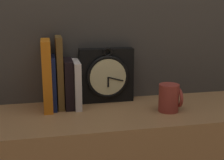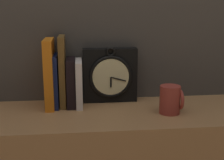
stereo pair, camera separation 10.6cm
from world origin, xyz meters
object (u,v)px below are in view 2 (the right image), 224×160
object	(u,v)px
book_slot1_navy	(57,81)
book_slot0_orange	(50,74)
book_slot4_white	(79,83)
mug	(171,100)
clock	(110,75)
book_slot3_black	(71,82)
book_slot2_brown	(63,71)

from	to	relation	value
book_slot1_navy	book_slot0_orange	bearing A→B (deg)	-159.34
book_slot4_white	mug	xyz separation A→B (m)	(0.31, -0.12, -0.04)
book_slot1_navy	mug	bearing A→B (deg)	-17.70
clock	book_slot1_navy	size ratio (longest dim) A/B	1.13
book_slot1_navy	book_slot3_black	distance (m)	0.05
book_slot1_navy	book_slot4_white	size ratio (longest dim) A/B	1.12
book_slot1_navy	book_slot2_brown	distance (m)	0.04
book_slot3_black	mug	bearing A→B (deg)	-20.28
book_slot0_orange	mug	bearing A→B (deg)	-15.71
book_slot4_white	mug	size ratio (longest dim) A/B	1.74
book_slot1_navy	mug	xyz separation A→B (m)	(0.40, -0.13, -0.05)
book_slot0_orange	book_slot4_white	size ratio (longest dim) A/B	1.46
book_slot0_orange	book_slot4_white	xyz separation A→B (m)	(0.10, 0.00, -0.04)
book_slot0_orange	book_slot2_brown	distance (m)	0.05
clock	book_slot0_orange	size ratio (longest dim) A/B	0.86
book_slot0_orange	book_slot1_navy	xyz separation A→B (m)	(0.02, 0.01, -0.03)
book_slot2_brown	book_slot4_white	world-z (taller)	book_slot2_brown
book_slot3_black	mug	distance (m)	0.37
clock	book_slot1_navy	xyz separation A→B (m)	(-0.20, -0.03, -0.01)
book_slot0_orange	book_slot3_black	size ratio (longest dim) A/B	1.42
clock	book_slot2_brown	size ratio (longest dim) A/B	0.83
mug	clock	bearing A→B (deg)	140.94
book_slot0_orange	mug	size ratio (longest dim) A/B	2.55
clock	book_slot3_black	bearing A→B (deg)	-167.90
book_slot0_orange	book_slot2_brown	size ratio (longest dim) A/B	0.96
book_slot0_orange	book_slot2_brown	bearing A→B (deg)	15.16
book_slot1_navy	book_slot3_black	bearing A→B (deg)	0.51
book_slot2_brown	book_slot3_black	world-z (taller)	book_slot2_brown
book_slot2_brown	clock	bearing A→B (deg)	9.08
book_slot2_brown	mug	world-z (taller)	book_slot2_brown
mug	book_slot3_black	bearing A→B (deg)	159.72
book_slot0_orange	book_slot2_brown	xyz separation A→B (m)	(0.05, 0.01, 0.00)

